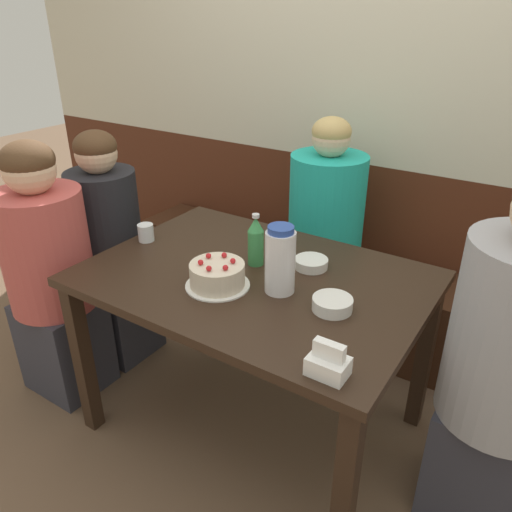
% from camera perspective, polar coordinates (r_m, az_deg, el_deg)
% --- Properties ---
extents(ground_plane, '(12.00, 12.00, 0.00)m').
position_cam_1_polar(ground_plane, '(2.33, -0.17, -18.41)').
color(ground_plane, brown).
extents(back_wall, '(4.80, 0.04, 2.50)m').
position_cam_1_polar(back_wall, '(2.62, 13.19, 17.25)').
color(back_wall, '#4C2314').
rests_on(back_wall, ground_plane).
extents(bench_seat, '(2.55, 0.38, 0.45)m').
position_cam_1_polar(bench_seat, '(2.77, 9.36, -4.65)').
color(bench_seat, '#381E11').
rests_on(bench_seat, ground_plane).
extents(dining_table, '(1.26, 0.89, 0.74)m').
position_cam_1_polar(dining_table, '(1.92, -0.19, -4.59)').
color(dining_table, black).
rests_on(dining_table, ground_plane).
extents(birthday_cake, '(0.23, 0.23, 0.11)m').
position_cam_1_polar(birthday_cake, '(1.78, -4.45, -2.20)').
color(birthday_cake, white).
rests_on(birthday_cake, dining_table).
extents(water_pitcher, '(0.11, 0.11, 0.25)m').
position_cam_1_polar(water_pitcher, '(1.72, 2.78, -0.48)').
color(water_pitcher, white).
rests_on(water_pitcher, dining_table).
extents(soju_bottle, '(0.06, 0.06, 0.21)m').
position_cam_1_polar(soju_bottle, '(1.91, -0.03, 1.75)').
color(soju_bottle, '#388E4C').
rests_on(soju_bottle, dining_table).
extents(napkin_holder, '(0.11, 0.08, 0.11)m').
position_cam_1_polar(napkin_holder, '(1.39, 8.25, -12.02)').
color(napkin_holder, white).
rests_on(napkin_holder, dining_table).
extents(bowl_soup_white, '(0.13, 0.13, 0.04)m').
position_cam_1_polar(bowl_soup_white, '(1.93, 6.32, -0.82)').
color(bowl_soup_white, white).
rests_on(bowl_soup_white, dining_table).
extents(bowl_rice_small, '(0.13, 0.13, 0.04)m').
position_cam_1_polar(bowl_rice_small, '(1.67, 8.72, -5.44)').
color(bowl_rice_small, white).
rests_on(bowl_rice_small, dining_table).
extents(glass_water_tall, '(0.07, 0.07, 0.07)m').
position_cam_1_polar(glass_water_tall, '(2.19, -12.48, 2.63)').
color(glass_water_tall, silver).
rests_on(glass_water_tall, dining_table).
extents(person_teal_shirt, '(0.39, 0.39, 1.27)m').
position_cam_1_polar(person_teal_shirt, '(1.77, 26.94, -11.15)').
color(person_teal_shirt, '#33333D').
rests_on(person_teal_shirt, ground_plane).
extents(person_pale_blue_shirt, '(0.36, 0.36, 1.21)m').
position_cam_1_polar(person_pale_blue_shirt, '(2.52, 7.80, 1.58)').
color(person_pale_blue_shirt, '#33333D').
rests_on(person_pale_blue_shirt, ground_plane).
extents(person_grey_tee, '(0.37, 0.37, 1.19)m').
position_cam_1_polar(person_grey_tee, '(2.36, -22.37, -2.10)').
color(person_grey_tee, '#33333D').
rests_on(person_grey_tee, ground_plane).
extents(person_dark_striped, '(0.34, 0.32, 1.16)m').
position_cam_1_polar(person_dark_striped, '(2.55, -16.26, 0.04)').
color(person_dark_striped, '#33333D').
rests_on(person_dark_striped, ground_plane).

